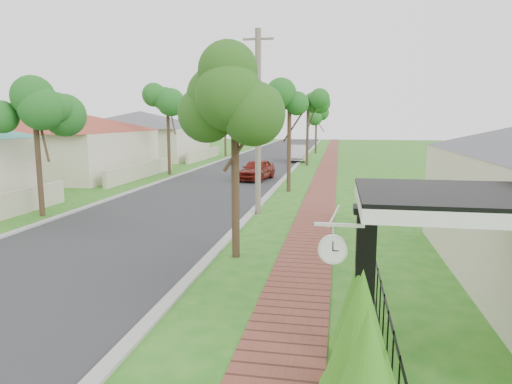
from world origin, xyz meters
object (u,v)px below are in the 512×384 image
Objects in this scene: parked_car_white at (298,153)px; porch_post at (364,293)px; parked_car_red at (257,170)px; near_tree at (235,103)px; utility_pole at (258,122)px; station_clock at (333,247)px.

porch_post is at bearing -84.30° from parked_car_white.
near_tree reaches higher than parked_car_red.
near_tree is 5.99m from utility_pole.
near_tree is at bearing -89.32° from parked_car_white.
near_tree is (2.33, -16.17, 3.60)m from parked_car_red.
near_tree is (0.93, -29.71, 3.53)m from parked_car_white.
utility_pole is 10.00× the size of station_clock.
porch_post is 0.35× the size of utility_pole.
porch_post is 1.05m from station_clock.
porch_post is 35.00m from parked_car_white.
porch_post is 11.87m from utility_pole.
parked_car_red is at bearing 104.65° from porch_post.
parked_car_white is 29.93m from near_tree.
porch_post is at bearing 39.02° from station_clock.
parked_car_red is 0.87× the size of parked_car_white.
near_tree reaches higher than parked_car_white.
parked_car_white is 0.82× the size of near_tree.
parked_car_red is 0.72× the size of near_tree.
near_tree is (-3.22, 5.05, 3.13)m from porch_post.
parked_car_white is 6.04× the size of station_clock.
station_clock is (-0.49, -0.40, 0.83)m from porch_post.
utility_pole is at bearing 108.36° from porch_post.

